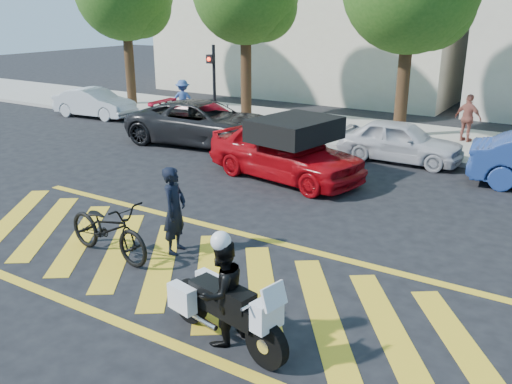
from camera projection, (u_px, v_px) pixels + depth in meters
The scene contains 15 objects.
ground at pixel (187, 270), 9.81m from camera, with size 90.00×90.00×0.00m, color black.
sidewalk at pixel (398, 138), 19.41m from camera, with size 60.00×5.00×0.15m, color #9E998E.
crosswalk at pixel (186, 269), 9.83m from camera, with size 12.33×4.00×0.01m.
signal_pole at pixel (213, 80), 20.26m from camera, with size 0.28×0.43×3.20m.
officer_bike at pixel (175, 210), 10.28m from camera, with size 0.62×0.41×1.71m, color black.
bicycle at pixel (108, 229), 10.17m from camera, with size 0.75×2.16×1.14m, color black.
police_motorcycle at pixel (224, 307), 7.56m from camera, with size 2.23×0.93×0.99m.
officer_moto at pixel (222, 292), 7.48m from camera, with size 0.76×0.59×1.56m, color black.
red_convertible at pixel (285, 151), 14.79m from camera, with size 1.84×4.58×1.56m, color #A6070E.
parked_far_left at pixel (95, 103), 23.23m from camera, with size 1.29×3.71×1.22m, color #ABAFB3.
parked_left at pixel (206, 120), 19.82m from camera, with size 1.70×4.18×1.21m, color #A70A1E.
parked_mid_left at pixel (204, 123), 18.58m from camera, with size 2.46×5.34×1.48m, color black.
parked_mid_right at pixel (400, 141), 16.52m from camera, with size 1.50×3.74×1.27m, color #BBBABF.
pedestrian_left at pixel (183, 99), 22.04m from camera, with size 1.03×0.59×1.59m, color #345191.
pedestrian_right at pixel (468, 118), 18.30m from camera, with size 0.94×0.39×1.61m, color #A05748.
Camera 1 is at (5.73, -6.82, 4.52)m, focal length 38.00 mm.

